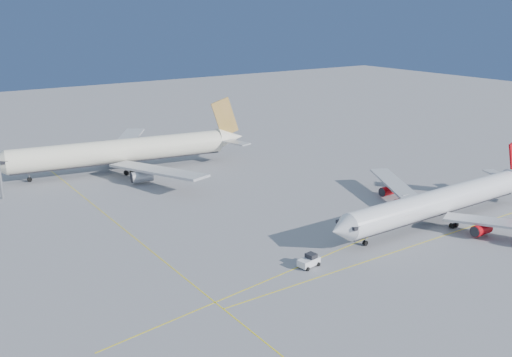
% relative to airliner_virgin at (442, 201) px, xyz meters
% --- Properties ---
extents(ground, '(500.00, 500.00, 0.00)m').
position_rel_airliner_virgin_xyz_m(ground, '(-15.75, 8.65, -4.47)').
color(ground, slate).
rests_on(ground, ground).
extents(taxiway_lines, '(118.86, 140.00, 0.02)m').
position_rel_airliner_virgin_xyz_m(taxiway_lines, '(-30.47, 14.99, -4.46)').
color(taxiway_lines, yellow).
rests_on(taxiway_lines, ground).
extents(airliner_virgin, '(59.90, 53.97, 14.81)m').
position_rel_airliner_virgin_xyz_m(airliner_virgin, '(0.00, 0.00, 0.00)').
color(airliner_virgin, white).
rests_on(airliner_virgin, ground).
extents(airliner_etihad, '(69.70, 63.77, 18.22)m').
position_rel_airliner_virgin_xyz_m(airliner_etihad, '(-38.47, 73.90, 1.08)').
color(airliner_etihad, '#F0E9CC').
rests_on(airliner_etihad, ground).
extents(pushback_tug, '(4.16, 2.87, 2.20)m').
position_rel_airliner_virgin_xyz_m(pushback_tug, '(-36.09, -1.21, -3.45)').
color(pushback_tug, white).
rests_on(pushback_tug, ground).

